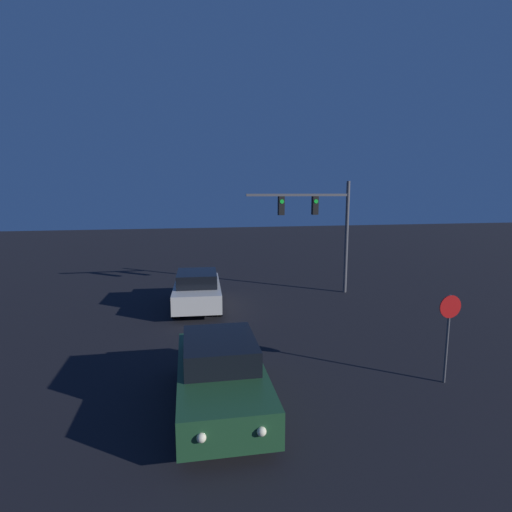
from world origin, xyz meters
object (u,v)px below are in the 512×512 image
car_far (197,289)px  traffic_signal_mast (321,219)px  stop_sign (449,324)px  car_near (221,374)px

car_far → traffic_signal_mast: size_ratio=0.84×
traffic_signal_mast → stop_sign: traffic_signal_mast is taller
car_near → traffic_signal_mast: size_ratio=0.84×
traffic_signal_mast → car_near: bearing=-121.8°
car_far → traffic_signal_mast: traffic_signal_mast is taller
car_far → car_near: bearing=-85.7°
car_near → stop_sign: (6.07, 0.04, 0.83)m
traffic_signal_mast → car_far: bearing=-167.9°
car_near → traffic_signal_mast: 11.94m
car_near → stop_sign: 6.13m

